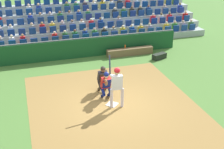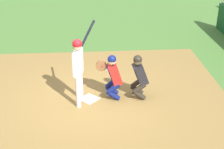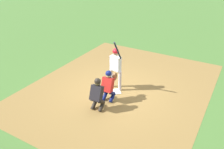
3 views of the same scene
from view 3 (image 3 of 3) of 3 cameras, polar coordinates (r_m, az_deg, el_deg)
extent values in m
plane|color=#4C7B35|center=(9.90, 0.76, -4.26)|extent=(160.00, 160.00, 0.00)
cube|color=olive|center=(10.28, 2.12, -2.96)|extent=(7.20, 8.96, 0.01)
cube|color=white|center=(9.89, 0.77, -4.18)|extent=(0.62, 0.62, 0.02)
cylinder|color=silver|center=(10.06, -0.23, -0.83)|extent=(0.15, 0.15, 0.88)
cylinder|color=silver|center=(9.81, 1.91, -1.61)|extent=(0.15, 0.15, 0.88)
cube|color=silver|center=(9.59, 0.86, 2.72)|extent=(0.47, 0.28, 0.62)
sphere|color=tan|center=(9.41, 0.88, 5.29)|extent=(0.23, 0.23, 0.23)
sphere|color=red|center=(9.39, 0.88, 5.65)|extent=(0.25, 0.25, 0.25)
cylinder|color=silver|center=(9.43, 1.04, 4.22)|extent=(0.48, 0.20, 0.14)
cylinder|color=silver|center=(9.33, 1.92, 3.96)|extent=(0.18, 0.16, 0.13)
cylinder|color=black|center=(9.00, 1.34, 5.83)|extent=(0.17, 0.43, 0.78)
sphere|color=black|center=(9.27, 2.10, 3.97)|extent=(0.06, 0.06, 0.06)
cylinder|color=navy|center=(9.37, -1.73, -5.19)|extent=(0.16, 0.39, 0.34)
cylinder|color=navy|center=(9.26, -1.75, -4.04)|extent=(0.16, 0.39, 0.33)
cylinder|color=navy|center=(9.24, 0.02, -5.69)|extent=(0.16, 0.39, 0.34)
cylinder|color=navy|center=(9.13, 0.02, -4.53)|extent=(0.16, 0.39, 0.33)
cube|color=red|center=(8.95, -1.08, -2.47)|extent=(0.44, 0.41, 0.60)
cube|color=navy|center=(9.05, -0.71, -2.12)|extent=(0.39, 0.21, 0.45)
sphere|color=tan|center=(8.84, -0.84, -0.14)|extent=(0.22, 0.22, 0.22)
cube|color=black|center=(8.84, -0.84, -0.14)|extent=(0.20, 0.11, 0.20)
sphere|color=navy|center=(8.81, -0.85, 0.21)|extent=(0.24, 0.24, 0.24)
cylinder|color=brown|center=(9.09, 0.66, -0.50)|extent=(0.08, 0.30, 0.30)
cylinder|color=red|center=(8.97, 0.33, -1.39)|extent=(0.17, 0.40, 0.22)
cylinder|color=#2B241D|center=(8.89, -4.37, -7.27)|extent=(0.16, 0.39, 0.34)
cylinder|color=#2B241D|center=(8.77, -4.42, -6.09)|extent=(0.16, 0.39, 0.33)
cylinder|color=#2B241D|center=(8.76, -2.56, -7.83)|extent=(0.16, 0.39, 0.34)
cylinder|color=#2B241D|center=(8.63, -2.59, -6.64)|extent=(0.16, 0.39, 0.33)
cube|color=black|center=(8.46, -3.77, -4.49)|extent=(0.44, 0.44, 0.60)
cube|color=#2B241D|center=(8.55, -3.35, -4.10)|extent=(0.39, 0.23, 0.45)
sphere|color=brown|center=(8.35, -3.51, -2.03)|extent=(0.22, 0.22, 0.22)
cube|color=black|center=(8.35, -3.51, -2.03)|extent=(0.20, 0.12, 0.20)
sphere|color=#2B241D|center=(8.32, -3.52, -1.67)|extent=(0.24, 0.24, 0.24)
camera|label=1|loc=(18.56, 32.13, 28.69)|focal=48.90mm
camera|label=2|loc=(14.07, -31.01, 21.59)|focal=52.08mm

